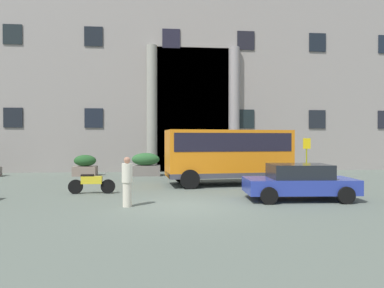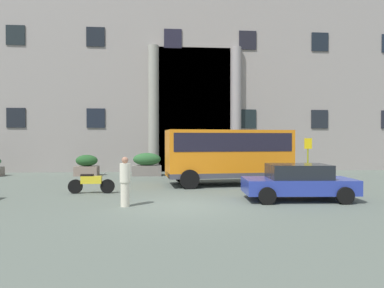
{
  "view_description": "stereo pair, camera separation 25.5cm",
  "coord_description": "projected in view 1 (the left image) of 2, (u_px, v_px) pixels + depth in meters",
  "views": [
    {
      "loc": [
        -0.82,
        -11.76,
        2.29
      ],
      "look_at": [
        0.75,
        5.05,
        2.07
      ],
      "focal_mm": 32.45,
      "sensor_mm": 36.0,
      "label": 1
    },
    {
      "loc": [
        -0.56,
        -11.79,
        2.29
      ],
      "look_at": [
        0.75,
        5.05,
        2.07
      ],
      "focal_mm": 32.45,
      "sensor_mm": 36.0,
      "label": 2
    }
  ],
  "objects": [
    {
      "name": "hedge_planter_far_east",
      "position": [
        146.0,
        165.0,
        21.9
      ],
      "size": [
        1.82,
        1.0,
        1.44
      ],
      "color": "slate",
      "rests_on": "ground_plane"
    },
    {
      "name": "hedge_planter_west",
      "position": [
        85.0,
        166.0,
        21.82
      ],
      "size": [
        1.42,
        0.96,
        1.32
      ],
      "color": "gray",
      "rests_on": "ground_plane"
    },
    {
      "name": "orange_minibus",
      "position": [
        228.0,
        152.0,
        17.52
      ],
      "size": [
        6.35,
        3.03,
        2.76
      ],
      "rotation": [
        0.0,
        0.0,
        0.1
      ],
      "color": "orange",
      "rests_on": "ground_plane"
    },
    {
      "name": "office_building_facade",
      "position": [
        169.0,
        64.0,
        29.11
      ],
      "size": [
        40.52,
        9.62,
        17.21
      ],
      "color": "gray",
      "rests_on": "ground_plane"
    },
    {
      "name": "bus_stop_sign",
      "position": [
        307.0,
        154.0,
        19.71
      ],
      "size": [
        0.44,
        0.08,
        2.36
      ],
      "color": "#929C15",
      "rests_on": "ground_plane"
    },
    {
      "name": "ground_plane",
      "position": [
        184.0,
        208.0,
        11.82
      ],
      "size": [
        80.0,
        64.0,
        0.12
      ],
      "primitive_type": "cube",
      "color": "#596359"
    },
    {
      "name": "pedestrian_woman_dark_dress",
      "position": [
        127.0,
        182.0,
        11.78
      ],
      "size": [
        0.36,
        0.36,
        1.7
      ],
      "rotation": [
        0.0,
        0.0,
        5.67
      ],
      "color": "beige",
      "rests_on": "ground_plane"
    },
    {
      "name": "parked_hatchback_near",
      "position": [
        299.0,
        182.0,
        13.12
      ],
      "size": [
        4.16,
        2.14,
        1.36
      ],
      "rotation": [
        0.0,
        0.0,
        -0.06
      ],
      "color": "#28399A",
      "rests_on": "ground_plane"
    },
    {
      "name": "motorcycle_near_kerb",
      "position": [
        91.0,
        183.0,
        14.61
      ],
      "size": [
        1.95,
        0.55,
        0.89
      ],
      "rotation": [
        0.0,
        0.0,
        -0.02
      ],
      "color": "black",
      "rests_on": "ground_plane"
    }
  ]
}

